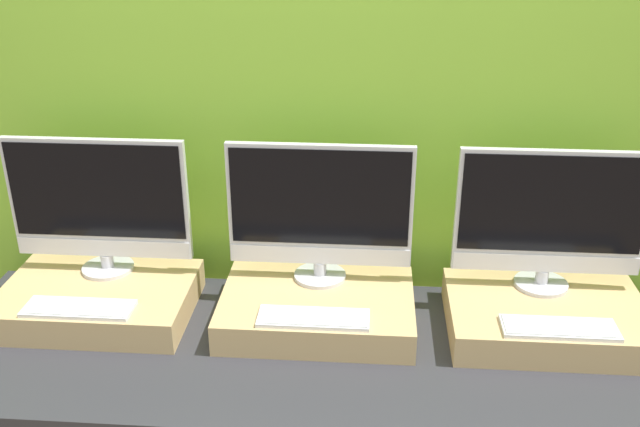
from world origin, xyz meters
TOP-DOWN VIEW (x-y plane):
  - wall_back at (0.00, 0.81)m, footprint 8.00×0.04m
  - workbench at (0.00, 0.37)m, footprint 2.20×0.74m
  - wooden_riser_left at (-0.68, 0.50)m, footprint 0.58×0.40m
  - monitor_left at (-0.68, 0.61)m, footprint 0.56×0.16m
  - keyboard_left at (-0.68, 0.36)m, footprint 0.32×0.11m
  - wooden_riser_center at (0.00, 0.50)m, footprint 0.58×0.40m
  - monitor_center at (0.00, 0.61)m, footprint 0.56×0.16m
  - keyboard_center at (0.00, 0.36)m, footprint 0.32×0.11m
  - wooden_riser_right at (0.68, 0.50)m, footprint 0.58×0.40m
  - monitor_right at (0.68, 0.61)m, footprint 0.56×0.16m
  - keyboard_right at (0.68, 0.36)m, footprint 0.32×0.11m

SIDE VIEW (x-z plane):
  - workbench at x=0.00m, z-range 0.29..1.00m
  - wooden_riser_left at x=-0.68m, z-range 0.71..0.80m
  - wooden_riser_center at x=0.00m, z-range 0.71..0.80m
  - wooden_riser_right at x=0.68m, z-range 0.71..0.80m
  - keyboard_left at x=-0.68m, z-range 0.80..0.82m
  - keyboard_center at x=0.00m, z-range 0.80..0.82m
  - keyboard_right at x=0.68m, z-range 0.80..0.82m
  - monitor_left at x=-0.68m, z-range 0.81..1.25m
  - monitor_center at x=0.00m, z-range 0.81..1.25m
  - monitor_right at x=0.68m, z-range 0.81..1.25m
  - wall_back at x=0.00m, z-range 0.00..2.60m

